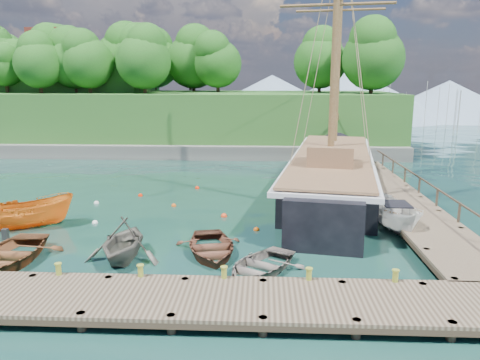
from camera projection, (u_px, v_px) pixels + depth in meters
The scene contains 25 objects.
ground at pixel (190, 243), 21.83m from camera, with size 160.00×160.00×0.00m, color #163226.
dock_near at pixel (221, 301), 15.30m from camera, with size 20.00×3.20×1.10m.
dock_east at pixel (398, 199), 28.01m from camera, with size 3.20×24.00×1.10m.
bollard_0 at pixel (60, 290), 17.04m from camera, with size 0.26×0.26×0.45m, color olive.
bollard_1 at pixel (142, 292), 16.90m from camera, with size 0.26×0.26×0.45m, color olive.
bollard_2 at pixel (224, 294), 16.76m from camera, with size 0.26×0.26×0.45m, color olive.
bollard_3 at pixel (308, 296), 16.61m from camera, with size 0.26×0.26×0.45m, color olive.
bollard_4 at pixel (394, 297), 16.47m from camera, with size 0.26×0.26×0.45m, color olive.
rowboat_0 at pixel (7, 264), 19.41m from camera, with size 3.48×4.88×1.01m, color brown.
rowboat_1 at pixel (124, 260), 19.87m from camera, with size 3.21×3.71×1.96m, color #5B574D.
rowboat_2 at pixel (211, 254), 20.51m from camera, with size 3.01×4.22×0.87m, color #563021.
rowboat_3 at pixel (259, 272), 18.64m from camera, with size 2.77×3.88×0.80m, color #70665D.
motorboat_orange at pixel (29, 228), 24.09m from camera, with size 1.72×4.57×1.77m, color orange.
cabin_boat_white at pixel (394, 231), 23.57m from camera, with size 1.72×4.56×1.76m, color white.
schooner at pixel (331, 178), 30.48m from camera, with size 8.57×27.85×20.60m.
mooring_buoy_0 at pixel (95, 223), 24.83m from camera, with size 0.30×0.30×0.30m, color white.
mooring_buoy_1 at pixel (174, 206), 28.11m from camera, with size 0.30×0.30×0.30m, color #CF5110.
mooring_buoy_2 at pixel (224, 217), 25.99m from camera, with size 0.36×0.36×0.36m, color red.
mooring_buoy_3 at pixel (279, 201), 29.21m from camera, with size 0.28×0.28×0.28m, color silver.
mooring_buoy_4 at pixel (140, 196), 30.51m from camera, with size 0.30×0.30×0.30m, color red.
mooring_buoy_5 at pixel (197, 188), 32.57m from camera, with size 0.31×0.31×0.31m, color #FA2604.
mooring_buoy_6 at pixel (96, 204), 28.70m from camera, with size 0.30×0.30×0.30m, color white.
mooring_buoy_7 at pixel (256, 230), 23.69m from camera, with size 0.31×0.31×0.31m, color #D7590D.
headland at pixel (117, 96), 51.84m from camera, with size 51.00×19.31×12.90m.
distant_ridge at pixel (268, 94), 88.96m from camera, with size 117.00×40.00×10.00m.
Camera 1 is at (3.32, -20.54, 7.59)m, focal length 35.00 mm.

